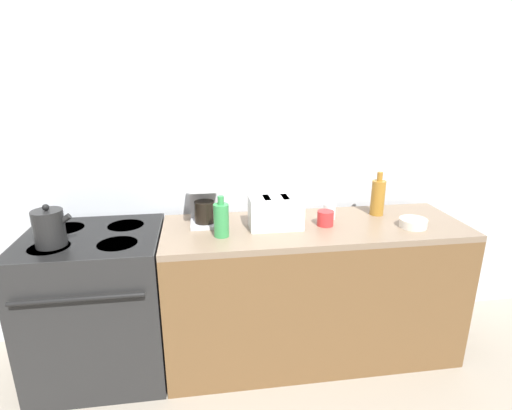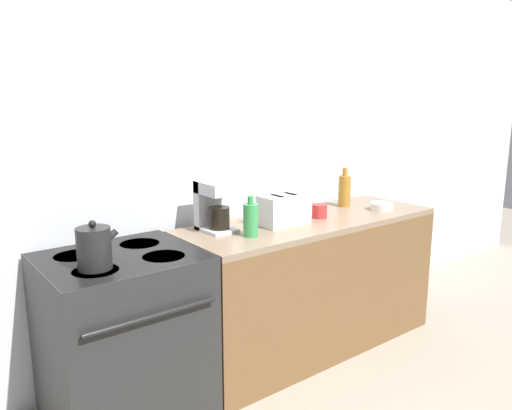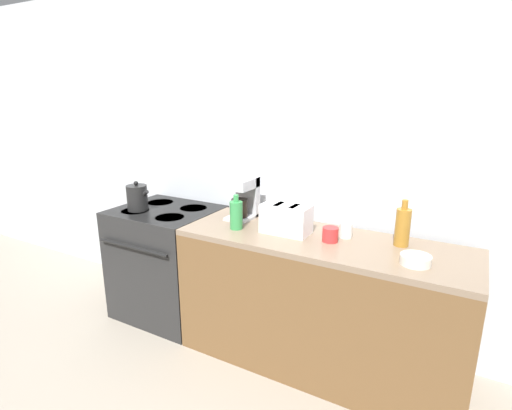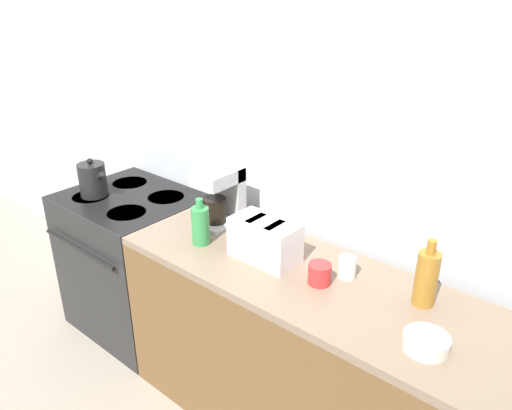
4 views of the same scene
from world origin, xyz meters
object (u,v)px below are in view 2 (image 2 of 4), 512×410
at_px(bottle_green, 251,220).
at_px(cup_white, 314,206).
at_px(coffee_maker, 214,204).
at_px(bottle_amber, 344,190).
at_px(toaster, 284,210).
at_px(bowl, 382,206).
at_px(kettle, 94,248).
at_px(stove, 124,336).
at_px(cup_red, 320,211).

bearing_deg(bottle_green, cup_white, 15.89).
distance_m(coffee_maker, bottle_green, 0.26).
distance_m(coffee_maker, cup_white, 0.78).
xyz_separation_m(bottle_green, bottle_amber, (1.01, 0.22, 0.02)).
height_order(toaster, bottle_amber, bottle_amber).
height_order(toaster, coffee_maker, coffee_maker).
relative_size(toaster, bottle_amber, 1.10).
xyz_separation_m(bottle_amber, bowl, (0.12, -0.25, -0.09)).
height_order(coffee_maker, bottle_green, coffee_maker).
bearing_deg(cup_white, kettle, -172.91).
distance_m(kettle, toaster, 1.22).
height_order(bottle_amber, cup_white, bottle_amber).
height_order(bottle_green, bottle_amber, bottle_amber).
bearing_deg(toaster, bowl, -7.81).
distance_m(bottle_green, bottle_amber, 1.03).
height_order(stove, cup_red, cup_red).
bearing_deg(stove, kettle, -144.40).
height_order(bottle_green, bowl, bottle_green).
bearing_deg(toaster, bottle_amber, 11.09).
height_order(bottle_amber, cup_red, bottle_amber).
relative_size(stove, toaster, 2.88).
bearing_deg(cup_white, toaster, -163.66).
bearing_deg(cup_red, bottle_amber, 20.26).
xyz_separation_m(bottle_amber, cup_white, (-0.33, -0.03, -0.07)).
distance_m(toaster, bottle_amber, 0.70).
relative_size(stove, kettle, 3.87).
bearing_deg(bottle_green, stove, 171.08).
xyz_separation_m(kettle, bottle_amber, (1.90, 0.22, 0.02)).
bearing_deg(coffee_maker, bowl, -12.14).
distance_m(kettle, bowl, 2.02).
bearing_deg(bowl, cup_white, 153.86).
bearing_deg(stove, bottle_amber, 3.57).
relative_size(toaster, cup_white, 3.25).
bearing_deg(toaster, kettle, -175.77).
bearing_deg(bottle_amber, cup_red, -159.74).
height_order(bottle_green, cup_white, bottle_green).
relative_size(toaster, bottle_green, 1.33).
distance_m(stove, bowl, 1.91).
bearing_deg(cup_red, bowl, -11.46).
xyz_separation_m(toaster, bowl, (0.80, -0.11, -0.07)).
bearing_deg(coffee_maker, kettle, -163.34).
bearing_deg(cup_red, cup_white, 61.43).
bearing_deg(toaster, stove, 178.57).
distance_m(toaster, cup_red, 0.30).
relative_size(bottle_green, cup_red, 2.39).
height_order(kettle, bottle_green, bottle_green).
xyz_separation_m(kettle, toaster, (1.21, 0.09, -0.00)).
height_order(kettle, bowl, kettle).
height_order(kettle, coffee_maker, coffee_maker).
xyz_separation_m(bottle_amber, cup_red, (-0.39, -0.14, -0.07)).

